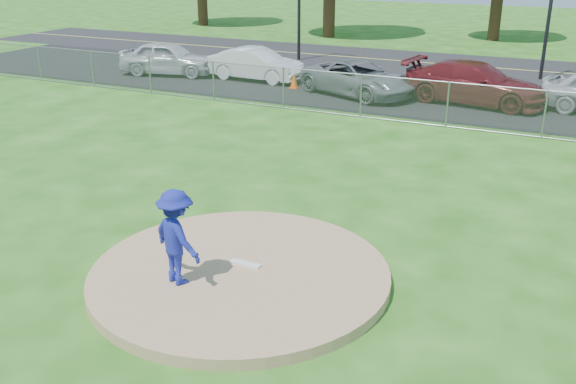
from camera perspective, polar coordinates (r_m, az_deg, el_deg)
name	(u,v)px	position (r m, az deg, el deg)	size (l,w,h in m)	color
ground	(399,139)	(20.38, 9.84, 4.69)	(120.00, 120.00, 0.00)	#205813
pitchers_mound	(240,274)	(11.70, -4.29, -7.31)	(5.40, 5.40, 0.20)	tan
pitching_rubber	(245,264)	(11.80, -3.82, -6.39)	(0.60, 0.15, 0.04)	white
chain_link_fence	(418,102)	(22.07, 11.44, 7.85)	(40.00, 0.06, 1.50)	gray
parking_lot	(446,97)	(26.51, 13.87, 8.20)	(50.00, 8.00, 0.01)	black
street	(480,67)	(33.76, 16.71, 10.61)	(60.00, 7.00, 0.01)	black
pitcher	(177,237)	(11.02, -9.86, -3.97)	(1.09, 0.63, 1.69)	navy
traffic_cone	(294,80)	(27.33, 0.55, 9.89)	(0.34, 0.34, 0.65)	#FF640D
parked_car_silver	(168,58)	(30.72, -10.60, 11.62)	(1.79, 4.46, 1.52)	silver
parked_car_white	(256,64)	(28.97, -2.84, 11.28)	(1.50, 4.29, 1.41)	white
parked_car_gray	(358,78)	(26.07, 6.21, 10.01)	(2.24, 4.87, 1.35)	gray
parked_car_darkred	(475,83)	(25.48, 16.28, 9.27)	(2.18, 5.36, 1.56)	maroon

